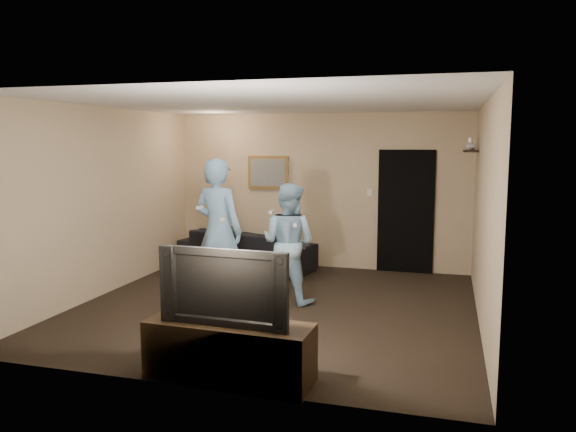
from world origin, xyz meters
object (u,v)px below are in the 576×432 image
(television, at_px, (228,285))
(wii_player_right, at_px, (288,243))
(tv_console, at_px, (229,352))
(wii_player_left, at_px, (218,231))
(sofa, at_px, (247,249))

(television, relative_size, wii_player_right, 0.75)
(tv_console, xyz_separation_m, wii_player_left, (-1.07, 2.31, 0.70))
(sofa, height_order, wii_player_left, wii_player_left)
(sofa, xyz_separation_m, wii_player_left, (0.31, -1.93, 0.62))
(sofa, relative_size, television, 1.89)
(wii_player_right, bearing_deg, sofa, 125.56)
(sofa, xyz_separation_m, tv_console, (1.39, -4.24, -0.08))
(wii_player_left, bearing_deg, television, -65.06)
(wii_player_right, bearing_deg, television, -86.15)
(sofa, relative_size, wii_player_left, 1.18)
(tv_console, height_order, wii_player_left, wii_player_left)
(wii_player_left, bearing_deg, sofa, 99.26)
(television, relative_size, wii_player_left, 0.63)
(tv_console, bearing_deg, television, 2.65)
(sofa, bearing_deg, wii_player_left, 110.82)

